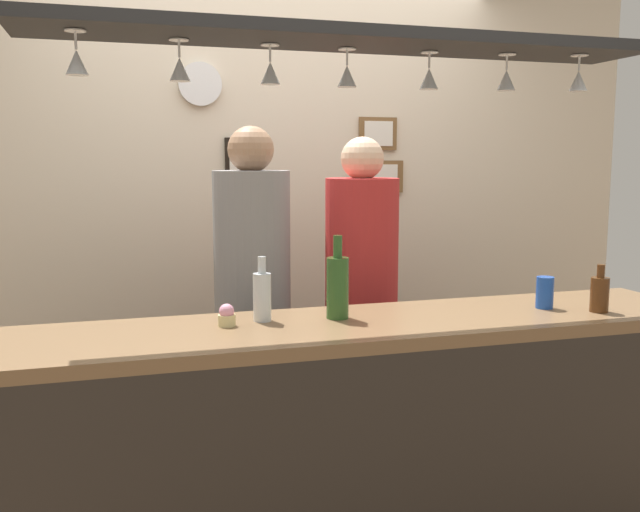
{
  "coord_description": "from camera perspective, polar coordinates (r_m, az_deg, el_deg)",
  "views": [
    {
      "loc": [
        -0.81,
        -2.6,
        1.58
      ],
      "look_at": [
        0.0,
        0.1,
        1.19
      ],
      "focal_mm": 38.89,
      "sensor_mm": 36.0,
      "label": 1
    }
  ],
  "objects": [
    {
      "name": "bar_counter",
      "position": [
        2.42,
        4.22,
        -13.81
      ],
      "size": [
        2.7,
        0.55,
        1.01
      ],
      "color": "brown",
      "rests_on": "ground_plane"
    },
    {
      "name": "wall_clock",
      "position": [
        3.7,
        -9.84,
        13.77
      ],
      "size": [
        0.22,
        0.03,
        0.22
      ],
      "primitive_type": "cylinder",
      "rotation": [
        1.57,
        0.0,
        0.0
      ],
      "color": "white",
      "rests_on": "back_wall"
    },
    {
      "name": "picture_frame_upper_small",
      "position": [
        3.93,
        4.79,
        10.0
      ],
      "size": [
        0.22,
        0.02,
        0.18
      ],
      "color": "brown",
      "rests_on": "back_wall"
    },
    {
      "name": "hanging_wineglass_left",
      "position": [
        2.38,
        -11.47,
        14.93
      ],
      "size": [
        0.07,
        0.07,
        0.13
      ],
      "color": "silver",
      "rests_on": "overhead_glass_rack"
    },
    {
      "name": "hanging_wineglass_far_left",
      "position": [
        2.29,
        -19.39,
        14.92
      ],
      "size": [
        0.07,
        0.07,
        0.13
      ],
      "color": "silver",
      "rests_on": "overhead_glass_rack"
    },
    {
      "name": "bottle_beer_brown_stubby",
      "position": [
        2.8,
        22.02,
        -2.86
      ],
      "size": [
        0.07,
        0.07,
        0.18
      ],
      "color": "#512D14",
      "rests_on": "bar_counter"
    },
    {
      "name": "hanging_wineglass_right",
      "position": [
        2.73,
        15.08,
        13.88
      ],
      "size": [
        0.07,
        0.07,
        0.13
      ],
      "color": "silver",
      "rests_on": "overhead_glass_rack"
    },
    {
      "name": "cupcake",
      "position": [
        2.4,
        -7.68,
        -4.91
      ],
      "size": [
        0.06,
        0.06,
        0.08
      ],
      "color": "beige",
      "rests_on": "bar_counter"
    },
    {
      "name": "picture_frame_lower_pair",
      "position": [
        3.93,
        4.78,
        6.52
      ],
      "size": [
        0.3,
        0.02,
        0.18
      ],
      "color": "brown",
      "rests_on": "back_wall"
    },
    {
      "name": "back_wall",
      "position": [
        3.8,
        -4.33,
        3.69
      ],
      "size": [
        4.4,
        0.06,
        2.6
      ],
      "primitive_type": "cube",
      "color": "beige",
      "rests_on": "ground_plane"
    },
    {
      "name": "bottle_champagne_green",
      "position": [
        2.48,
        1.46,
        -2.47
      ],
      "size": [
        0.08,
        0.08,
        0.3
      ],
      "color": "#2D5623",
      "rests_on": "bar_counter"
    },
    {
      "name": "overhead_glass_rack",
      "position": [
        2.47,
        2.78,
        17.41
      ],
      "size": [
        2.2,
        0.36,
        0.04
      ],
      "primitive_type": "cube",
      "color": "black"
    },
    {
      "name": "person_middle_grey_shirt",
      "position": [
        3.1,
        -5.58,
        -2.07
      ],
      "size": [
        0.34,
        0.34,
        1.72
      ],
      "color": "#2D334C",
      "rests_on": "ground_plane"
    },
    {
      "name": "hanging_wineglass_center",
      "position": [
        2.52,
        2.17,
        14.67
      ],
      "size": [
        0.07,
        0.07,
        0.13
      ],
      "color": "silver",
      "rests_on": "overhead_glass_rack"
    },
    {
      "name": "hanging_wineglass_center_left",
      "position": [
        2.44,
        -4.11,
        14.89
      ],
      "size": [
        0.07,
        0.07,
        0.13
      ],
      "color": "silver",
      "rests_on": "overhead_glass_rack"
    },
    {
      "name": "hanging_wineglass_far_right",
      "position": [
        2.84,
        20.49,
        13.43
      ],
      "size": [
        0.07,
        0.07,
        0.13
      ],
      "color": "silver",
      "rests_on": "overhead_glass_rack"
    },
    {
      "name": "hanging_wineglass_center_right",
      "position": [
        2.62,
        8.96,
        14.31
      ],
      "size": [
        0.07,
        0.07,
        0.13
      ],
      "color": "silver",
      "rests_on": "overhead_glass_rack"
    },
    {
      "name": "drink_can",
      "position": [
        2.79,
        18.01,
        -2.88
      ],
      "size": [
        0.07,
        0.07,
        0.12
      ],
      "primitive_type": "cylinder",
      "color": "#1E4CB2",
      "rests_on": "bar_counter"
    },
    {
      "name": "picture_frame_crest",
      "position": [
        3.72,
        -6.42,
        7.65
      ],
      "size": [
        0.18,
        0.02,
        0.26
      ],
      "color": "black",
      "rests_on": "back_wall"
    },
    {
      "name": "bottle_soda_clear",
      "position": [
        2.45,
        -4.78,
        -3.24
      ],
      "size": [
        0.06,
        0.06,
        0.23
      ],
      "color": "silver",
      "rests_on": "bar_counter"
    },
    {
      "name": "person_right_red_shirt",
      "position": [
        3.24,
        3.43,
        -2.09
      ],
      "size": [
        0.34,
        0.34,
        1.68
      ],
      "color": "#2D334C",
      "rests_on": "ground_plane"
    }
  ]
}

